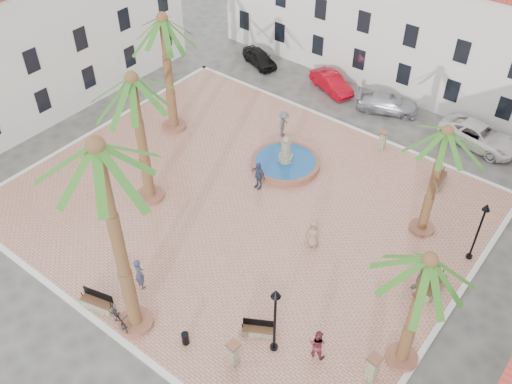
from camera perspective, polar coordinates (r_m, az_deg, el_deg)
ground at (r=34.28m, az=-1.32°, el=-1.34°), size 120.00×120.00×0.00m
plaza at (r=34.23m, az=-1.32°, el=-1.25°), size 26.00×22.00×0.15m
kerb_n at (r=41.48m, az=8.34°, el=6.86°), size 26.30×0.30×0.16m
kerb_s at (r=29.39m, az=-15.27°, el=-12.65°), size 26.30×0.30×0.16m
kerb_e at (r=30.32m, az=18.57°, el=-11.39°), size 0.30×22.30×0.16m
kerb_w at (r=41.97m, az=-15.34°, el=6.16°), size 0.30×22.30×0.16m
building_north at (r=46.44m, az=14.97°, el=16.44°), size 30.40×7.40×9.50m
building_west at (r=44.09m, az=-21.63°, el=13.98°), size 6.40×24.40×10.00m
fountain at (r=36.81m, az=2.96°, el=3.02°), size 4.45×4.45×2.30m
palm_nw at (r=37.32m, az=-9.23°, el=15.53°), size 5.49×5.49×8.48m
palm_sw at (r=30.99m, az=-12.12°, el=9.61°), size 5.51×5.51×8.54m
palm_s at (r=22.09m, az=-15.26°, el=2.31°), size 5.58×5.58×11.07m
palm_e at (r=23.47m, az=16.66°, el=-7.80°), size 4.86×4.86×7.05m
palm_ne at (r=30.18m, az=18.30°, el=4.63°), size 4.59×4.59×7.12m
bench_s at (r=29.81m, az=-15.58°, el=-10.64°), size 1.88×0.99×0.95m
bench_se at (r=27.82m, az=0.22°, el=-13.69°), size 1.63×1.22×0.85m
bench_e at (r=30.78m, az=17.32°, el=-8.93°), size 0.68×1.93×1.00m
bench_ne at (r=37.14m, az=17.78°, el=1.12°), size 0.81×1.93×0.99m
lamppost_s at (r=25.25m, az=1.94°, el=-11.73°), size 0.46×0.46×4.22m
lamppost_e at (r=31.40m, az=21.61°, el=-2.84°), size 0.42×0.42×3.89m
bollard_se at (r=26.52m, az=-2.27°, el=-15.83°), size 0.57×0.57×1.45m
bollard_n at (r=38.96m, az=12.55°, el=5.11°), size 0.52×0.52×1.35m
bollard_e at (r=26.54m, az=11.59°, el=-16.84°), size 0.62×0.62×1.56m
litter_bin at (r=27.63m, az=-7.08°, el=-14.32°), size 0.36×0.36×0.69m
cyclist_a at (r=29.63m, az=-11.59°, el=-7.99°), size 0.78×0.58×1.94m
bicycle_a at (r=28.72m, az=-13.56°, el=-12.09°), size 1.95×1.15×0.97m
cyclist_b at (r=26.80m, az=6.15°, el=-14.84°), size 0.93×0.77×1.72m
pedestrian_fountain_a at (r=31.25m, az=5.76°, el=-4.14°), size 0.99×0.79×1.77m
pedestrian_fountain_b at (r=34.69m, az=0.24°, el=1.67°), size 1.16×0.58×1.90m
pedestrian_north at (r=39.16m, az=2.77°, el=6.81°), size 1.02×1.37×1.90m
pedestrian_east at (r=30.00m, az=16.10°, el=-8.46°), size 0.71×1.73×1.81m
car_black at (r=48.26m, az=0.36°, el=13.29°), size 4.01×2.73×1.27m
car_red at (r=45.02m, az=7.56°, el=10.79°), size 4.34×2.88×1.35m
car_silver at (r=43.24m, az=13.04°, el=8.63°), size 4.87×3.40×1.31m
car_white at (r=41.43m, az=21.42°, el=5.26°), size 5.68×3.21×1.50m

